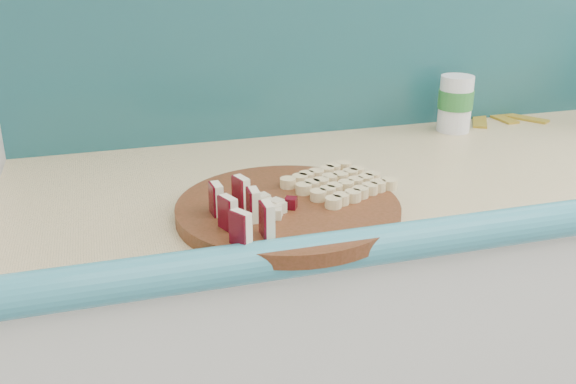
# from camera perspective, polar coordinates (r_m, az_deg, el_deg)

# --- Properties ---
(kitchen_counter) EXTENTS (2.20, 0.63, 0.91)m
(kitchen_counter) POSITION_cam_1_polar(r_m,az_deg,el_deg) (1.66, 19.81, -11.64)
(kitchen_counter) COLOR silver
(kitchen_counter) RESTS_ON ground
(backsplash) EXTENTS (2.20, 0.02, 0.50)m
(backsplash) POSITION_cam_1_polar(r_m,az_deg,el_deg) (1.65, 17.14, 14.76)
(backsplash) COLOR teal
(backsplash) RESTS_ON kitchen_counter
(cutting_board) EXTENTS (0.48, 0.48, 0.02)m
(cutting_board) POSITION_cam_1_polar(r_m,az_deg,el_deg) (1.05, 0.00, -1.59)
(cutting_board) COLOR #3E230D
(cutting_board) RESTS_ON kitchen_counter
(apple_wedges) EXTENTS (0.08, 0.17, 0.05)m
(apple_wedges) POSITION_cam_1_polar(r_m,az_deg,el_deg) (0.97, -4.22, -1.52)
(apple_wedges) COLOR beige
(apple_wedges) RESTS_ON cutting_board
(apple_chunks) EXTENTS (0.05, 0.06, 0.02)m
(apple_chunks) POSITION_cam_1_polar(r_m,az_deg,el_deg) (1.03, -1.00, -0.86)
(apple_chunks) COLOR beige
(apple_chunks) RESTS_ON cutting_board
(banana_slices) EXTENTS (0.19, 0.18, 0.02)m
(banana_slices) POSITION_cam_1_polar(r_m,az_deg,el_deg) (1.11, 4.50, 0.81)
(banana_slices) COLOR #D5BC82
(banana_slices) RESTS_ON cutting_board
(canister) EXTENTS (0.08, 0.08, 0.13)m
(canister) POSITION_cam_1_polar(r_m,az_deg,el_deg) (1.55, 14.66, 7.70)
(canister) COLOR white
(canister) RESTS_ON kitchen_counter
(banana_peel) EXTENTS (0.21, 0.18, 0.01)m
(banana_peel) POSITION_cam_1_polar(r_m,az_deg,el_deg) (1.70, 18.12, 6.34)
(banana_peel) COLOR gold
(banana_peel) RESTS_ON kitchen_counter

